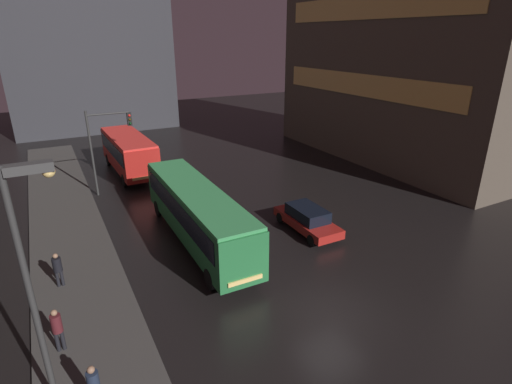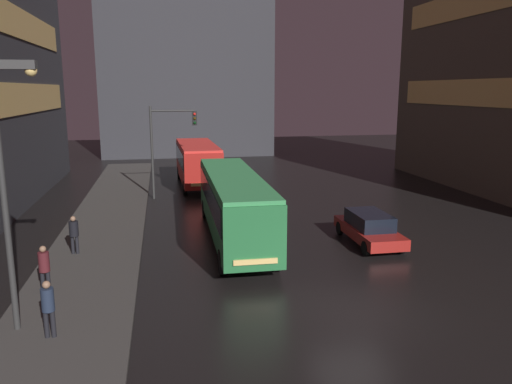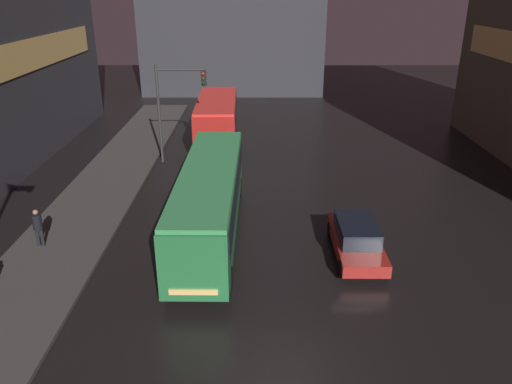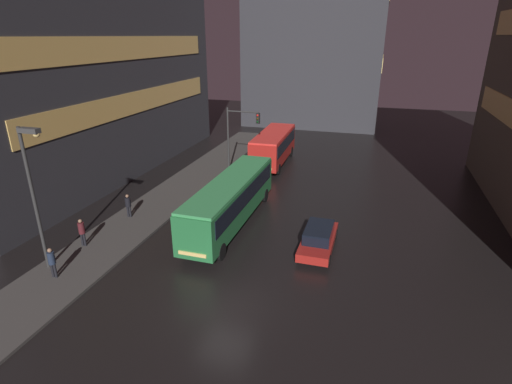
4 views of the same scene
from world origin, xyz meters
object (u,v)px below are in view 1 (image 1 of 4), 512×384
(bus_near, at_px, (197,210))
(pedestrian_near, at_px, (57,327))
(car_taxi, at_px, (307,219))
(traffic_light_main, at_px, (106,138))
(pedestrian_far, at_px, (57,267))
(bus_far, at_px, (129,150))
(street_lamp_sidewalk, at_px, (33,260))

(bus_near, distance_m, pedestrian_near, 9.22)
(bus_near, bearing_deg, pedestrian_near, 37.89)
(car_taxi, bearing_deg, traffic_light_main, -52.26)
(car_taxi, distance_m, pedestrian_far, 13.15)
(bus_far, relative_size, car_taxi, 1.94)
(bus_near, height_order, bus_far, bus_far)
(bus_far, xyz_separation_m, car_taxi, (6.78, -15.69, -1.19))
(car_taxi, bearing_deg, bus_near, -15.37)
(street_lamp_sidewalk, bearing_deg, bus_far, 73.18)
(bus_far, bearing_deg, street_lamp_sidewalk, 71.72)
(bus_near, bearing_deg, street_lamp_sidewalk, 48.28)
(car_taxi, bearing_deg, pedestrian_near, 16.42)
(pedestrian_far, xyz_separation_m, street_lamp_sidewalk, (-0.32, -6.85, 4.10))
(pedestrian_near, xyz_separation_m, street_lamp_sidewalk, (-0.05, -2.52, 4.07))
(pedestrian_far, distance_m, traffic_light_main, 12.34)
(bus_near, xyz_separation_m, traffic_light_main, (-2.85, 10.00, 2.12))
(pedestrian_near, bearing_deg, traffic_light_main, -176.92)
(traffic_light_main, height_order, street_lamp_sidewalk, street_lamp_sidewalk)
(pedestrian_far, height_order, street_lamp_sidewalk, street_lamp_sidewalk)
(bus_far, relative_size, pedestrian_far, 5.53)
(bus_near, xyz_separation_m, bus_far, (-0.70, 13.97, -0.00))
(pedestrian_near, relative_size, pedestrian_far, 1.05)
(car_taxi, height_order, pedestrian_near, pedestrian_near)
(bus_near, bearing_deg, car_taxi, 164.85)
(traffic_light_main, bearing_deg, pedestrian_near, -105.99)
(bus_near, distance_m, bus_far, 13.99)
(bus_near, xyz_separation_m, car_taxi, (6.09, -1.72, -1.19))
(bus_far, distance_m, traffic_light_main, 4.99)
(bus_far, bearing_deg, pedestrian_far, 65.88)
(pedestrian_far, bearing_deg, car_taxi, 23.41)
(bus_near, relative_size, pedestrian_near, 6.83)
(car_taxi, distance_m, pedestrian_near, 13.95)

